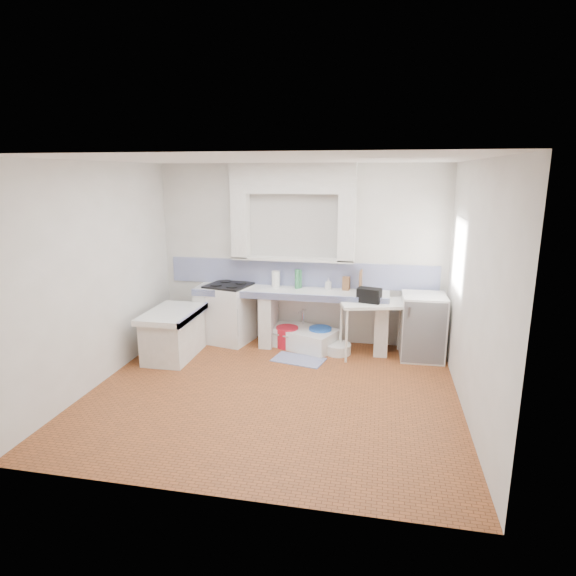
% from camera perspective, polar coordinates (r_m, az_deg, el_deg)
% --- Properties ---
extents(floor, '(4.50, 4.50, 0.00)m').
position_cam_1_polar(floor, '(6.07, -1.87, -12.37)').
color(floor, brown).
rests_on(floor, ground).
extents(ceiling, '(4.50, 4.50, 0.00)m').
position_cam_1_polar(ceiling, '(5.46, -2.11, 15.11)').
color(ceiling, white).
rests_on(ceiling, ground).
extents(wall_back, '(4.50, 0.00, 4.50)m').
position_cam_1_polar(wall_back, '(7.52, 1.48, 3.98)').
color(wall_back, silver).
rests_on(wall_back, ground).
extents(wall_front, '(4.50, 0.00, 4.50)m').
position_cam_1_polar(wall_front, '(3.75, -8.95, -6.11)').
color(wall_front, silver).
rests_on(wall_front, ground).
extents(wall_left, '(0.00, 4.50, 4.50)m').
position_cam_1_polar(wall_left, '(6.48, -21.76, 1.45)').
color(wall_left, silver).
rests_on(wall_left, ground).
extents(wall_right, '(0.00, 4.50, 4.50)m').
position_cam_1_polar(wall_right, '(5.55, 21.28, -0.42)').
color(wall_right, silver).
rests_on(wall_right, ground).
extents(alcove_mass, '(1.90, 0.25, 0.45)m').
position_cam_1_polar(alcove_mass, '(7.31, 0.57, 12.96)').
color(alcove_mass, silver).
rests_on(alcove_mass, ground).
extents(window_frame, '(0.35, 0.86, 1.06)m').
position_cam_1_polar(window_frame, '(6.70, 21.20, 3.61)').
color(window_frame, '#341D10').
rests_on(window_frame, ground).
extents(lace_valance, '(0.01, 0.84, 0.24)m').
position_cam_1_polar(lace_valance, '(6.63, 20.24, 6.92)').
color(lace_valance, white).
rests_on(lace_valance, ground).
extents(counter_slab, '(3.00, 0.60, 0.08)m').
position_cam_1_polar(counter_slab, '(7.36, 0.29, -0.53)').
color(counter_slab, white).
rests_on(counter_slab, ground).
extents(counter_lip, '(3.00, 0.04, 0.10)m').
position_cam_1_polar(counter_lip, '(7.09, -0.14, -1.07)').
color(counter_lip, navy).
rests_on(counter_lip, ground).
extents(counter_pier_left, '(0.20, 0.55, 0.82)m').
position_cam_1_polar(counter_pier_left, '(7.86, -9.81, -3.22)').
color(counter_pier_left, silver).
rests_on(counter_pier_left, ground).
extents(counter_pier_mid, '(0.20, 0.55, 0.82)m').
position_cam_1_polar(counter_pier_mid, '(7.55, -2.33, -3.71)').
color(counter_pier_mid, silver).
rests_on(counter_pier_mid, ground).
extents(counter_pier_right, '(0.20, 0.55, 0.82)m').
position_cam_1_polar(counter_pier_right, '(7.36, 11.08, -4.43)').
color(counter_pier_right, silver).
rests_on(counter_pier_right, ground).
extents(peninsula_top, '(0.70, 1.10, 0.08)m').
position_cam_1_polar(peninsula_top, '(7.16, -13.66, -2.99)').
color(peninsula_top, white).
rests_on(peninsula_top, ground).
extents(peninsula_base, '(0.60, 1.00, 0.62)m').
position_cam_1_polar(peninsula_base, '(7.26, -13.50, -5.64)').
color(peninsula_base, silver).
rests_on(peninsula_base, ground).
extents(peninsula_lip, '(0.04, 1.10, 0.10)m').
position_cam_1_polar(peninsula_lip, '(7.03, -11.20, -3.17)').
color(peninsula_lip, navy).
rests_on(peninsula_lip, ground).
extents(backsplash, '(4.27, 0.03, 0.40)m').
position_cam_1_polar(backsplash, '(7.56, 1.44, 1.72)').
color(backsplash, navy).
rests_on(backsplash, ground).
extents(stove, '(0.77, 0.75, 0.92)m').
position_cam_1_polar(stove, '(7.70, -7.01, -3.09)').
color(stove, white).
rests_on(stove, ground).
extents(sink, '(1.26, 0.99, 0.27)m').
position_cam_1_polar(sink, '(7.54, 1.53, -5.96)').
color(sink, white).
rests_on(sink, ground).
extents(side_table, '(1.11, 0.79, 0.04)m').
position_cam_1_polar(side_table, '(7.16, 10.21, -4.86)').
color(side_table, white).
rests_on(side_table, ground).
extents(fridge, '(0.63, 0.63, 0.95)m').
position_cam_1_polar(fridge, '(7.24, 15.78, -4.46)').
color(fridge, white).
rests_on(fridge, ground).
extents(bucket_red, '(0.44, 0.44, 0.32)m').
position_cam_1_polar(bucket_red, '(7.49, -0.10, -5.85)').
color(bucket_red, red).
rests_on(bucket_red, ground).
extents(bucket_orange, '(0.31, 0.31, 0.27)m').
position_cam_1_polar(bucket_orange, '(7.38, 1.49, -6.36)').
color(bucket_orange, red).
rests_on(bucket_orange, ground).
extents(bucket_blue, '(0.36, 0.36, 0.33)m').
position_cam_1_polar(bucket_blue, '(7.46, 3.85, -5.95)').
color(bucket_blue, blue).
rests_on(bucket_blue, ground).
extents(basin_white, '(0.40, 0.40, 0.15)m').
position_cam_1_polar(basin_white, '(7.29, 5.98, -7.22)').
color(basin_white, white).
rests_on(basin_white, ground).
extents(water_bottle_a, '(0.08, 0.08, 0.27)m').
position_cam_1_polar(water_bottle_a, '(7.69, 1.37, -5.56)').
color(water_bottle_a, silver).
rests_on(water_bottle_a, ground).
extents(water_bottle_b, '(0.10, 0.10, 0.27)m').
position_cam_1_polar(water_bottle_b, '(7.66, 3.02, -5.64)').
color(water_bottle_b, silver).
rests_on(water_bottle_b, ground).
extents(black_bag, '(0.37, 0.27, 0.21)m').
position_cam_1_polar(black_bag, '(6.99, 9.67, -0.86)').
color(black_bag, black).
rests_on(black_bag, side_table).
extents(green_bottle_a, '(0.08, 0.08, 0.30)m').
position_cam_1_polar(green_bottle_a, '(7.41, 1.08, 1.08)').
color(green_bottle_a, '#327A4C').
rests_on(green_bottle_a, counter_slab).
extents(green_bottle_b, '(0.08, 0.08, 0.29)m').
position_cam_1_polar(green_bottle_b, '(7.44, 1.43, 1.08)').
color(green_bottle_b, '#327A4C').
rests_on(green_bottle_b, counter_slab).
extents(knife_block, '(0.12, 0.10, 0.21)m').
position_cam_1_polar(knife_block, '(7.37, 6.96, 0.55)').
color(knife_block, brown).
rests_on(knife_block, counter_slab).
extents(cutting_board, '(0.04, 0.23, 0.31)m').
position_cam_1_polar(cutting_board, '(7.34, 8.66, 0.87)').
color(cutting_board, brown).
rests_on(cutting_board, counter_slab).
extents(paper_towel, '(0.14, 0.14, 0.26)m').
position_cam_1_polar(paper_towel, '(7.51, -1.48, 1.07)').
color(paper_towel, white).
rests_on(paper_towel, counter_slab).
extents(soap_bottle, '(0.09, 0.10, 0.18)m').
position_cam_1_polar(soap_bottle, '(7.39, 4.84, 0.51)').
color(soap_bottle, white).
rests_on(soap_bottle, counter_slab).
extents(rug, '(0.81, 0.57, 0.01)m').
position_cam_1_polar(rug, '(7.03, 1.27, -8.56)').
color(rug, navy).
rests_on(rug, ground).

